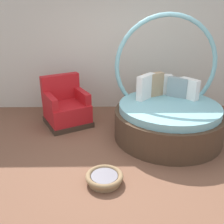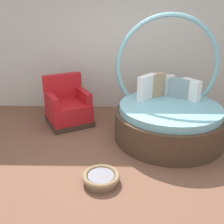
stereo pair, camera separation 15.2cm
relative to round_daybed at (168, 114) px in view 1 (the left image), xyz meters
The scene contains 5 objects.
ground_plane 1.23m from the round_daybed, 134.94° to the right, with size 8.00×8.00×0.02m, color brown.
back_wall 2.00m from the round_daybed, 118.45° to the left, with size 8.00×0.12×2.91m, color beige.
round_daybed is the anchor object (origin of this frame).
red_armchair 1.97m from the round_daybed, 163.53° to the left, with size 1.08×1.08×0.94m.
pet_basket 1.79m from the round_daybed, 129.40° to the right, with size 0.51×0.51×0.13m.
Camera 1 is at (-0.24, -3.43, 2.23)m, focal length 41.88 mm.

